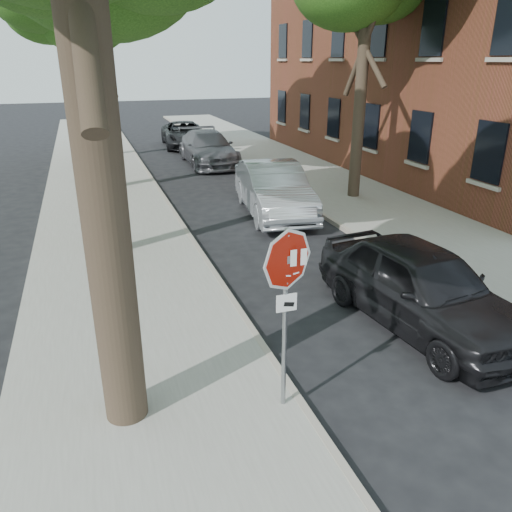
{
  "coord_description": "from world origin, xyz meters",
  "views": [
    {
      "loc": [
        -2.94,
        -5.36,
        4.63
      ],
      "look_at": [
        -0.81,
        0.86,
        2.05
      ],
      "focal_mm": 35.0,
      "sensor_mm": 36.0,
      "label": 1
    }
  ],
  "objects_px": {
    "car_a": "(421,286)",
    "car_b": "(274,189)",
    "car_d": "(185,134)",
    "stop_sign": "(287,286)",
    "car_c": "(208,148)"
  },
  "relations": [
    {
      "from": "car_b",
      "to": "car_d",
      "type": "xyz_separation_m",
      "value": [
        -0.03,
        14.22,
        -0.12
      ]
    },
    {
      "from": "car_a",
      "to": "car_d",
      "type": "xyz_separation_m",
      "value": [
        -0.03,
        21.82,
        -0.09
      ]
    },
    {
      "from": "car_c",
      "to": "stop_sign",
      "type": "bearing_deg",
      "value": -99.52
    },
    {
      "from": "car_a",
      "to": "car_b",
      "type": "bearing_deg",
      "value": 83.85
    },
    {
      "from": "stop_sign",
      "to": "car_c",
      "type": "distance_m",
      "value": 18.23
    },
    {
      "from": "car_b",
      "to": "car_c",
      "type": "height_order",
      "value": "car_b"
    },
    {
      "from": "stop_sign",
      "to": "car_a",
      "type": "relative_size",
      "value": 0.57
    },
    {
      "from": "car_b",
      "to": "car_a",
      "type": "bearing_deg",
      "value": -82.53
    },
    {
      "from": "car_b",
      "to": "car_d",
      "type": "height_order",
      "value": "car_b"
    },
    {
      "from": "car_d",
      "to": "car_c",
      "type": "bearing_deg",
      "value": -85.37
    },
    {
      "from": "car_a",
      "to": "car_b",
      "type": "xyz_separation_m",
      "value": [
        0.0,
        7.6,
        0.03
      ]
    },
    {
      "from": "stop_sign",
      "to": "car_a",
      "type": "bearing_deg",
      "value": 24.81
    },
    {
      "from": "car_a",
      "to": "car_c",
      "type": "xyz_separation_m",
      "value": [
        0.0,
        16.36,
        -0.02
      ]
    },
    {
      "from": "car_a",
      "to": "car_d",
      "type": "relative_size",
      "value": 0.92
    },
    {
      "from": "stop_sign",
      "to": "car_b",
      "type": "relative_size",
      "value": 0.53
    }
  ]
}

